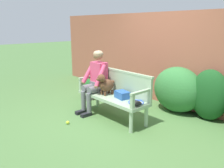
{
  "coord_description": "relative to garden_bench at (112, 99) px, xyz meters",
  "views": [
    {
      "loc": [
        3.31,
        -2.92,
        1.86
      ],
      "look_at": [
        0.0,
        0.0,
        0.71
      ],
      "focal_mm": 36.97,
      "sensor_mm": 36.0,
      "label": 1
    }
  ],
  "objects": [
    {
      "name": "tennis_ball",
      "position": [
        -0.32,
        -0.85,
        -0.37
      ],
      "size": [
        0.07,
        0.07,
        0.07
      ],
      "primitive_type": "sphere",
      "color": "#CCDB33",
      "rests_on": "ground"
    },
    {
      "name": "garden_bench",
      "position": [
        0.0,
        0.0,
        0.0
      ],
      "size": [
        1.63,
        0.53,
        0.46
      ],
      "color": "#9EB793",
      "rests_on": "ground"
    },
    {
      "name": "bench_armrest_right_end",
      "position": [
        0.77,
        -0.09,
        0.26
      ],
      "size": [
        0.06,
        0.53,
        0.28
      ],
      "color": "#9EB793",
      "rests_on": "garden_bench"
    },
    {
      "name": "dog_on_bench",
      "position": [
        -0.16,
        -0.03,
        0.28
      ],
      "size": [
        0.22,
        0.45,
        0.44
      ],
      "color": "brown",
      "rests_on": "garden_bench"
    },
    {
      "name": "baseball_glove",
      "position": [
        0.69,
        -0.05,
        0.11
      ],
      "size": [
        0.27,
        0.25,
        0.09
      ],
      "primitive_type": "ellipsoid",
      "rotation": [
        0.0,
        0.0,
        0.44
      ],
      "color": "black",
      "rests_on": "garden_bench"
    },
    {
      "name": "ground_plane",
      "position": [
        0.0,
        0.0,
        -0.4
      ],
      "size": [
        40.0,
        40.0,
        0.0
      ],
      "primitive_type": "plane",
      "color": "#4C753D"
    },
    {
      "name": "person_seated",
      "position": [
        -0.5,
        -0.02,
        0.33
      ],
      "size": [
        0.56,
        0.66,
        1.33
      ],
      "color": "black",
      "rests_on": "ground"
    },
    {
      "name": "sports_bag",
      "position": [
        0.24,
        0.06,
        0.13
      ],
      "size": [
        0.31,
        0.25,
        0.14
      ],
      "primitive_type": "cube",
      "rotation": [
        0.0,
        0.0,
        -0.17
      ],
      "color": "#2856A3",
      "rests_on": "garden_bench"
    },
    {
      "name": "hedge_bush_far_right",
      "position": [
        1.34,
        1.37,
        0.11
      ],
      "size": [
        0.76,
        0.46,
        1.02
      ],
      "primitive_type": "ellipsoid",
      "color": "#194C1E",
      "rests_on": "ground"
    },
    {
      "name": "bench_backrest",
      "position": [
        0.0,
        0.23,
        0.31
      ],
      "size": [
        1.67,
        0.06,
        0.5
      ],
      "color": "#9EB793",
      "rests_on": "garden_bench"
    },
    {
      "name": "hedge_bush_mid_left",
      "position": [
        0.66,
        1.3,
        0.09
      ],
      "size": [
        1.1,
        0.78,
        0.99
      ],
      "primitive_type": "ellipsoid",
      "color": "#337538",
      "rests_on": "ground"
    },
    {
      "name": "bench_armrest_left_end",
      "position": [
        -0.77,
        -0.09,
        0.26
      ],
      "size": [
        0.06,
        0.53,
        0.28
      ],
      "color": "#9EB793",
      "rests_on": "garden_bench"
    },
    {
      "name": "tennis_racket",
      "position": [
        0.6,
        0.08,
        0.07
      ],
      "size": [
        0.29,
        0.56,
        0.03
      ],
      "color": "blue",
      "rests_on": "garden_bench"
    },
    {
      "name": "potted_plant",
      "position": [
        -1.3,
        0.34,
        -0.1
      ],
      "size": [
        0.38,
        0.38,
        0.53
      ],
      "color": "slate",
      "rests_on": "ground"
    },
    {
      "name": "brick_garden_fence",
      "position": [
        0.0,
        1.7,
        0.67
      ],
      "size": [
        8.0,
        0.3,
        2.14
      ],
      "primitive_type": "cube",
      "color": "#9E5642",
      "rests_on": "ground"
    }
  ]
}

